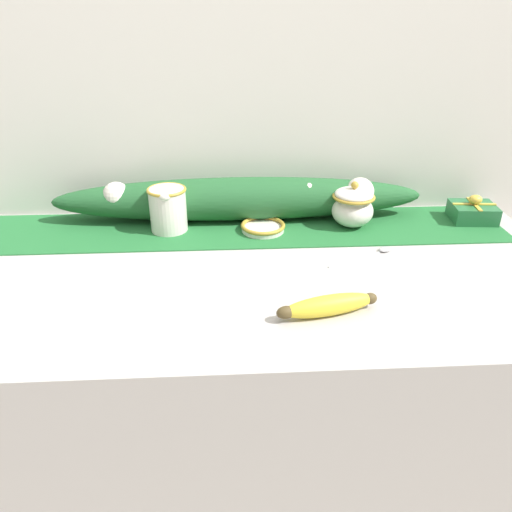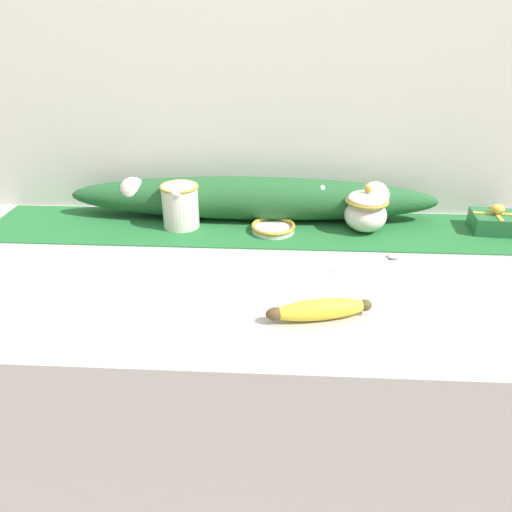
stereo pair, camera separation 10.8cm
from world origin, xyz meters
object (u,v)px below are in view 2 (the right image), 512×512
object	(u,v)px
cream_pitcher	(181,204)
gift_box	(495,222)
banana	(319,310)
spoon	(387,258)
small_dish	(273,228)
sugar_bowl	(366,211)

from	to	relation	value
cream_pitcher	gift_box	bearing A→B (deg)	1.10
banana	spoon	distance (m)	0.31
small_dish	spoon	world-z (taller)	small_dish
sugar_bowl	small_dish	distance (m)	0.24
cream_pitcher	small_dish	bearing A→B (deg)	-5.10
spoon	gift_box	xyz separation A→B (m)	(0.31, 0.18, 0.02)
sugar_bowl	spoon	xyz separation A→B (m)	(0.03, -0.16, -0.05)
cream_pitcher	spoon	size ratio (longest dim) A/B	0.69
small_dish	cream_pitcher	bearing A→B (deg)	174.90
sugar_bowl	small_dish	size ratio (longest dim) A/B	1.06
small_dish	gift_box	distance (m)	0.58
sugar_bowl	spoon	distance (m)	0.17
spoon	small_dish	bearing A→B (deg)	126.25
sugar_bowl	gift_box	world-z (taller)	sugar_bowl
banana	gift_box	xyz separation A→B (m)	(0.48, 0.43, 0.01)
cream_pitcher	small_dish	xyz separation A→B (m)	(0.25, -0.02, -0.05)
sugar_bowl	banana	size ratio (longest dim) A/B	0.59
small_dish	spoon	size ratio (longest dim) A/B	0.67
sugar_bowl	banana	world-z (taller)	sugar_bowl
cream_pitcher	small_dish	size ratio (longest dim) A/B	1.03
cream_pitcher	sugar_bowl	distance (m)	0.49
gift_box	spoon	bearing A→B (deg)	-150.07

